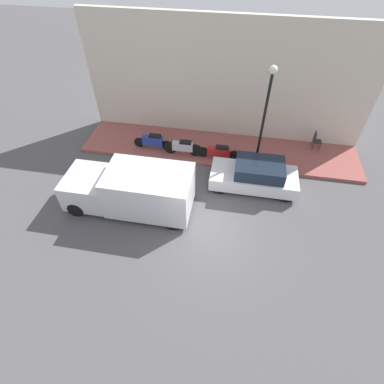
{
  "coord_description": "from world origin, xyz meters",
  "views": [
    {
      "loc": [
        -7.54,
        -0.88,
        9.62
      ],
      "look_at": [
        1.36,
        0.71,
        0.6
      ],
      "focal_mm": 28.0,
      "sensor_mm": 36.0,
      "label": 1
    }
  ],
  "objects_px": {
    "motorcycle_blue": "(153,141)",
    "cafe_chair": "(316,140)",
    "motorcycle_red": "(219,152)",
    "parked_car": "(255,175)",
    "delivery_van": "(131,189)",
    "streetlamp": "(266,106)",
    "scooter_silver": "(183,147)"
  },
  "relations": [
    {
      "from": "streetlamp",
      "to": "cafe_chair",
      "type": "bearing_deg",
      "value": -56.93
    },
    {
      "from": "streetlamp",
      "to": "scooter_silver",
      "type": "bearing_deg",
      "value": 86.08
    },
    {
      "from": "motorcycle_blue",
      "to": "scooter_silver",
      "type": "bearing_deg",
      "value": -98.55
    },
    {
      "from": "motorcycle_blue",
      "to": "parked_car",
      "type": "bearing_deg",
      "value": -109.05
    },
    {
      "from": "delivery_van",
      "to": "motorcycle_red",
      "type": "height_order",
      "value": "delivery_van"
    },
    {
      "from": "delivery_van",
      "to": "scooter_silver",
      "type": "bearing_deg",
      "value": -21.01
    },
    {
      "from": "parked_car",
      "to": "motorcycle_blue",
      "type": "distance_m",
      "value": 5.57
    },
    {
      "from": "streetlamp",
      "to": "cafe_chair",
      "type": "relative_size",
      "value": 5.07
    },
    {
      "from": "parked_car",
      "to": "streetlamp",
      "type": "relative_size",
      "value": 0.79
    },
    {
      "from": "parked_car",
      "to": "streetlamp",
      "type": "height_order",
      "value": "streetlamp"
    },
    {
      "from": "motorcycle_blue",
      "to": "cafe_chair",
      "type": "bearing_deg",
      "value": -80.13
    },
    {
      "from": "delivery_van",
      "to": "streetlamp",
      "type": "bearing_deg",
      "value": -55.54
    },
    {
      "from": "delivery_van",
      "to": "motorcycle_red",
      "type": "distance_m",
      "value": 4.99
    },
    {
      "from": "motorcycle_red",
      "to": "scooter_silver",
      "type": "relative_size",
      "value": 1.08
    },
    {
      "from": "delivery_van",
      "to": "cafe_chair",
      "type": "xyz_separation_m",
      "value": [
        5.42,
        -8.06,
        -0.29
      ]
    },
    {
      "from": "parked_car",
      "to": "motorcycle_blue",
      "type": "xyz_separation_m",
      "value": [
        1.82,
        5.27,
        -0.05
      ]
    },
    {
      "from": "motorcycle_blue",
      "to": "streetlamp",
      "type": "bearing_deg",
      "value": -95.36
    },
    {
      "from": "parked_car",
      "to": "scooter_silver",
      "type": "height_order",
      "value": "parked_car"
    },
    {
      "from": "motorcycle_red",
      "to": "scooter_silver",
      "type": "distance_m",
      "value": 1.82
    },
    {
      "from": "parked_car",
      "to": "scooter_silver",
      "type": "distance_m",
      "value": 3.96
    },
    {
      "from": "parked_car",
      "to": "motorcycle_blue",
      "type": "bearing_deg",
      "value": 70.95
    },
    {
      "from": "motorcycle_blue",
      "to": "cafe_chair",
      "type": "relative_size",
      "value": 2.08
    },
    {
      "from": "motorcycle_blue",
      "to": "cafe_chair",
      "type": "height_order",
      "value": "cafe_chair"
    },
    {
      "from": "delivery_van",
      "to": "cafe_chair",
      "type": "distance_m",
      "value": 9.72
    },
    {
      "from": "motorcycle_red",
      "to": "motorcycle_blue",
      "type": "bearing_deg",
      "value": 86.06
    },
    {
      "from": "delivery_van",
      "to": "cafe_chair",
      "type": "height_order",
      "value": "delivery_van"
    },
    {
      "from": "scooter_silver",
      "to": "cafe_chair",
      "type": "height_order",
      "value": "cafe_chair"
    },
    {
      "from": "motorcycle_red",
      "to": "scooter_silver",
      "type": "height_order",
      "value": "scooter_silver"
    },
    {
      "from": "motorcycle_blue",
      "to": "scooter_silver",
      "type": "relative_size",
      "value": 1.03
    },
    {
      "from": "delivery_van",
      "to": "motorcycle_blue",
      "type": "xyz_separation_m",
      "value": [
        3.99,
        0.2,
        -0.39
      ]
    },
    {
      "from": "delivery_van",
      "to": "scooter_silver",
      "type": "relative_size",
      "value": 2.71
    },
    {
      "from": "motorcycle_red",
      "to": "parked_car",
      "type": "bearing_deg",
      "value": -131.07
    }
  ]
}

